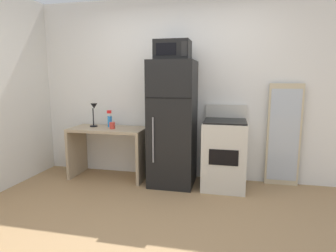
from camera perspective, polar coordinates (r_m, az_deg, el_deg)
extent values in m
plane|color=#9E7A51|center=(2.93, -4.09, -20.35)|extent=(12.00, 12.00, 0.00)
cube|color=white|center=(4.20, 2.45, 7.30)|extent=(5.00, 0.10, 2.60)
cube|color=tan|center=(4.24, -11.97, -0.63)|extent=(1.10, 0.55, 0.04)
cube|color=tan|center=(4.56, -17.90, -5.00)|extent=(0.04, 0.55, 0.71)
cube|color=tan|center=(4.13, -5.06, -6.05)|extent=(0.04, 0.55, 0.71)
cylinder|color=black|center=(4.39, -14.75, -0.01)|extent=(0.11, 0.11, 0.02)
cylinder|color=black|center=(4.37, -14.83, 1.78)|extent=(0.02, 0.02, 0.26)
cone|color=black|center=(4.32, -14.69, 3.94)|extent=(0.10, 0.10, 0.08)
cylinder|color=#2D8CEA|center=(4.31, -11.66, 0.89)|extent=(0.06, 0.06, 0.16)
cylinder|color=white|center=(4.30, -11.70, 2.24)|extent=(0.02, 0.02, 0.04)
cube|color=red|center=(4.28, -11.78, 2.81)|extent=(0.06, 0.03, 0.04)
cylinder|color=#D83F33|center=(4.14, -11.17, 0.10)|extent=(0.08, 0.08, 0.09)
cube|color=black|center=(3.88, 0.98, 0.44)|extent=(0.60, 0.62, 1.70)
cube|color=black|center=(3.54, -0.03, 5.66)|extent=(0.59, 0.00, 0.01)
cylinder|color=gray|center=(3.65, -3.04, -2.86)|extent=(0.02, 0.02, 0.59)
cube|color=black|center=(3.83, 0.96, 15.01)|extent=(0.46, 0.34, 0.26)
cube|color=black|center=(3.68, -0.40, 15.25)|extent=(0.26, 0.01, 0.15)
cube|color=black|center=(3.63, 3.26, 15.31)|extent=(0.07, 0.01, 0.18)
cube|color=beige|center=(3.90, 11.24, -5.72)|extent=(0.57, 0.60, 0.90)
cube|color=black|center=(3.80, 11.46, 0.99)|extent=(0.54, 0.58, 0.02)
cube|color=beige|center=(4.07, 11.60, 2.95)|extent=(0.57, 0.04, 0.18)
cube|color=black|center=(3.59, 11.12, -6.27)|extent=(0.36, 0.01, 0.20)
cube|color=#C6B793|center=(4.15, 22.30, -1.77)|extent=(0.44, 0.03, 1.40)
cube|color=#B2BCC6|center=(4.14, 22.34, -1.81)|extent=(0.39, 0.00, 1.26)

